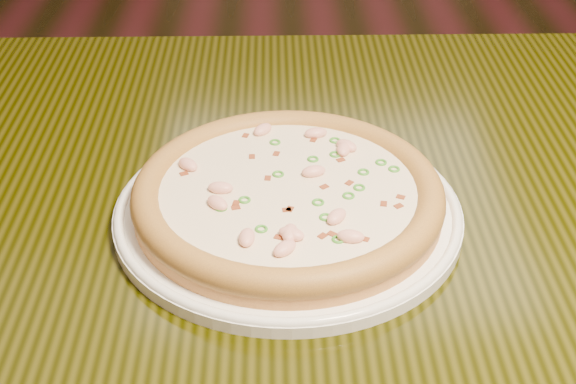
{
  "coord_description": "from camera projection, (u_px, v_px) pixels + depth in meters",
  "views": [
    {
      "loc": [
        -0.32,
        -1.24,
        1.21
      ],
      "look_at": [
        -0.3,
        -0.61,
        0.78
      ],
      "focal_mm": 50.0,
      "sensor_mm": 36.0,
      "label": 1
    }
  ],
  "objects": [
    {
      "name": "ground",
      "position": [
        425.0,
        335.0,
        1.71
      ],
      "size": [
        9.0,
        9.0,
        0.0
      ],
      "primitive_type": "plane",
      "color": "black"
    },
    {
      "name": "pizza",
      "position": [
        288.0,
        195.0,
        0.77
      ],
      "size": [
        0.3,
        0.3,
        0.03
      ],
      "color": "tan",
      "rests_on": "plate"
    },
    {
      "name": "plate",
      "position": [
        288.0,
        210.0,
        0.78
      ],
      "size": [
        0.34,
        0.34,
        0.02
      ],
      "color": "white",
      "rests_on": "hero_table"
    },
    {
      "name": "hero_table",
      "position": [
        396.0,
        263.0,
        0.88
      ],
      "size": [
        1.2,
        0.8,
        0.75
      ],
      "color": "black",
      "rests_on": "ground"
    }
  ]
}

